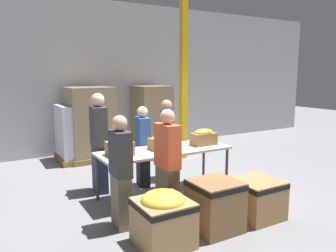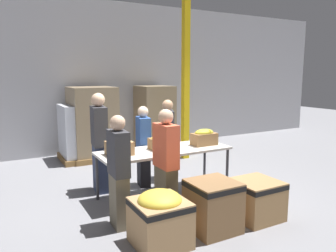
# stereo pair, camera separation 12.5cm
# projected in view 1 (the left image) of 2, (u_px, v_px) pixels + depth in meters

# --- Properties ---
(ground_plane) EXTENTS (30.00, 30.00, 0.00)m
(ground_plane) POSITION_uv_depth(u_px,v_px,m) (165.00, 195.00, 5.73)
(ground_plane) COLOR gray
(wall_back) EXTENTS (16.00, 0.08, 4.00)m
(wall_back) POSITION_uv_depth(u_px,v_px,m) (94.00, 77.00, 8.68)
(wall_back) COLOR #A8A8AD
(wall_back) RESTS_ON ground_plane
(sorting_table) EXTENTS (2.30, 0.82, 0.82)m
(sorting_table) POSITION_uv_depth(u_px,v_px,m) (165.00, 153.00, 5.61)
(sorting_table) COLOR beige
(sorting_table) RESTS_ON ground_plane
(banana_box_0) EXTENTS (0.39, 0.35, 0.29)m
(banana_box_0) POSITION_uv_depth(u_px,v_px,m) (120.00, 146.00, 5.19)
(banana_box_0) COLOR #A37A4C
(banana_box_0) RESTS_ON sorting_table
(banana_box_1) EXTENTS (0.40, 0.29, 0.27)m
(banana_box_1) POSITION_uv_depth(u_px,v_px,m) (161.00, 142.00, 5.61)
(banana_box_1) COLOR olive
(banana_box_1) RESTS_ON sorting_table
(banana_box_2) EXTENTS (0.45, 0.27, 0.30)m
(banana_box_2) POSITION_uv_depth(u_px,v_px,m) (204.00, 137.00, 5.93)
(banana_box_2) COLOR olive
(banana_box_2) RESTS_ON sorting_table
(volunteer_0) EXTENTS (0.36, 0.48, 1.60)m
(volunteer_0) POSITION_uv_depth(u_px,v_px,m) (167.00, 140.00, 6.50)
(volunteer_0) COLOR #2D3856
(volunteer_0) RESTS_ON ground_plane
(volunteer_1) EXTENTS (0.22, 0.43, 1.61)m
(volunteer_1) POSITION_uv_depth(u_px,v_px,m) (167.00, 165.00, 4.73)
(volunteer_1) COLOR #6B604C
(volunteer_1) RESTS_ON ground_plane
(volunteer_2) EXTENTS (0.28, 0.44, 1.51)m
(volunteer_2) POSITION_uv_depth(u_px,v_px,m) (143.00, 147.00, 6.09)
(volunteer_2) COLOR black
(volunteer_2) RESTS_ON ground_plane
(volunteer_3) EXTENTS (0.23, 0.43, 1.56)m
(volunteer_3) POSITION_uv_depth(u_px,v_px,m) (121.00, 173.00, 4.42)
(volunteer_3) COLOR #6B604C
(volunteer_3) RESTS_ON ground_plane
(volunteer_4) EXTENTS (0.30, 0.50, 1.77)m
(volunteer_4) POSITION_uv_depth(u_px,v_px,m) (99.00, 144.00, 5.77)
(volunteer_4) COLOR #2D3856
(volunteer_4) RESTS_ON ground_plane
(donation_bin_0) EXTENTS (0.64, 0.64, 0.70)m
(donation_bin_0) POSITION_uv_depth(u_px,v_px,m) (163.00, 217.00, 4.01)
(donation_bin_0) COLOR tan
(donation_bin_0) RESTS_ON ground_plane
(donation_bin_1) EXTENTS (0.62, 0.62, 0.69)m
(donation_bin_1) POSITION_uv_depth(u_px,v_px,m) (215.00, 204.00, 4.41)
(donation_bin_1) COLOR olive
(donation_bin_1) RESTS_ON ground_plane
(donation_bin_2) EXTENTS (0.64, 0.64, 0.57)m
(donation_bin_2) POSITION_uv_depth(u_px,v_px,m) (257.00, 197.00, 4.80)
(donation_bin_2) COLOR #A37A4C
(donation_bin_2) RESTS_ON ground_plane
(support_pillar) EXTENTS (0.15, 0.15, 4.00)m
(support_pillar) POSITION_uv_depth(u_px,v_px,m) (183.00, 78.00, 7.94)
(support_pillar) COLOR yellow
(support_pillar) RESTS_ON ground_plane
(pallet_stack_0) EXTENTS (0.96, 0.96, 1.77)m
(pallet_stack_0) POSITION_uv_depth(u_px,v_px,m) (152.00, 119.00, 8.97)
(pallet_stack_0) COLOR olive
(pallet_stack_0) RESTS_ON ground_plane
(pallet_stack_1) EXTENTS (1.07, 1.07, 1.36)m
(pallet_stack_1) POSITION_uv_depth(u_px,v_px,m) (80.00, 133.00, 7.94)
(pallet_stack_1) COLOR olive
(pallet_stack_1) RESTS_ON ground_plane
(pallet_stack_2) EXTENTS (1.13, 1.13, 1.78)m
(pallet_stack_2) POSITION_uv_depth(u_px,v_px,m) (90.00, 124.00, 8.02)
(pallet_stack_2) COLOR olive
(pallet_stack_2) RESTS_ON ground_plane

